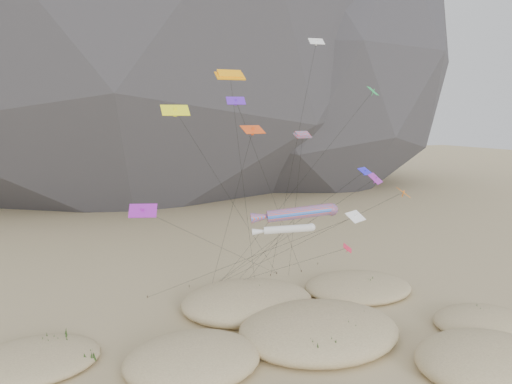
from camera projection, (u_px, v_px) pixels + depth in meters
ground at (331, 371)px, 41.76m from camera, size 500.00×500.00×0.00m
dunes at (294, 343)px, 45.27m from camera, size 52.24×35.45×3.55m
dune_grass at (309, 343)px, 45.07m from camera, size 42.60×29.18×1.44m
kite_stakes at (245, 279)px, 64.69m from camera, size 25.18×3.75×0.30m
rainbow_tube_kite at (297, 213)px, 50.09m from camera, size 8.71×15.19×12.44m
white_tube_kite at (285, 229)px, 46.81m from camera, size 5.61×15.04×11.18m
orange_parafoil at (230, 77)px, 49.31m from camera, size 8.43×10.70×25.68m
multi_parafoil at (302, 138)px, 50.40m from camera, size 6.18×13.50×19.63m
delta_kites at (299, 159)px, 49.39m from camera, size 30.81×20.95×29.72m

